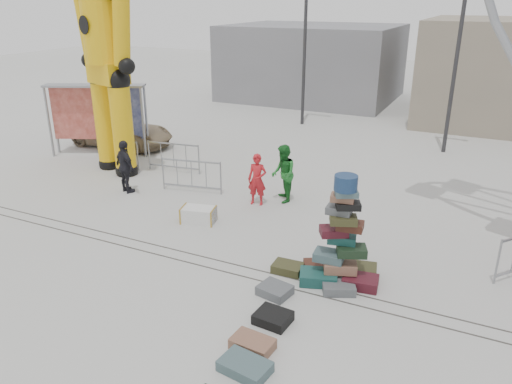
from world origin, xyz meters
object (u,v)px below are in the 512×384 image
at_px(lamp_post_right, 462,39).
at_px(banner_scaffold, 96,103).
at_px(suitcase_tower, 341,252).
at_px(pedestrian_green, 283,174).
at_px(steamer_trunk, 199,215).
at_px(barricade_dummy_a, 118,152).
at_px(pedestrian_black, 125,167).
at_px(barricade_dummy_b, 174,157).
at_px(lamp_post_left, 307,31).
at_px(parked_suv, 122,132).
at_px(barricade_dummy_c, 192,176).
at_px(pedestrian_red, 257,180).
at_px(crash_test_dummy, 106,56).

height_order(lamp_post_right, banner_scaffold, lamp_post_right).
xyz_separation_m(suitcase_tower, pedestrian_green, (-2.97, 3.78, 0.20)).
bearing_deg(steamer_trunk, barricade_dummy_a, 137.57).
bearing_deg(pedestrian_black, barricade_dummy_b, -72.55).
height_order(lamp_post_left, pedestrian_green, lamp_post_left).
distance_m(banner_scaffold, barricade_dummy_a, 2.41).
relative_size(lamp_post_left, barricade_dummy_b, 4.00).
distance_m(barricade_dummy_a, parked_suv, 2.84).
bearing_deg(lamp_post_left, pedestrian_black, -99.61).
bearing_deg(barricade_dummy_b, lamp_post_left, 70.90).
bearing_deg(barricade_dummy_a, barricade_dummy_b, 14.06).
bearing_deg(barricade_dummy_c, pedestrian_red, -12.09).
bearing_deg(crash_test_dummy, banner_scaffold, 164.10).
distance_m(barricade_dummy_b, pedestrian_black, 2.43).
xyz_separation_m(lamp_post_left, pedestrian_red, (2.35, -10.37, -3.68)).
xyz_separation_m(steamer_trunk, barricade_dummy_b, (-3.15, 3.39, 0.33)).
relative_size(lamp_post_right, banner_scaffold, 2.09).
bearing_deg(lamp_post_right, barricade_dummy_b, -141.59).
relative_size(crash_test_dummy, pedestrian_red, 4.86).
height_order(barricade_dummy_a, pedestrian_red, pedestrian_red).
distance_m(crash_test_dummy, barricade_dummy_c, 5.09).
bearing_deg(barricade_dummy_b, pedestrian_green, -18.95).
distance_m(steamer_trunk, parked_suv, 8.85).
xyz_separation_m(barricade_dummy_a, barricade_dummy_c, (3.94, -1.05, 0.00)).
xyz_separation_m(pedestrian_red, pedestrian_green, (0.62, 0.57, 0.10)).
xyz_separation_m(banner_scaffold, pedestrian_black, (3.66, -2.88, -1.25)).
xyz_separation_m(lamp_post_right, barricade_dummy_b, (-8.72, -6.91, -3.93)).
relative_size(barricade_dummy_c, pedestrian_black, 1.14).
bearing_deg(barricade_dummy_c, crash_test_dummy, 159.09).
distance_m(suitcase_tower, barricade_dummy_c, 6.80).
distance_m(barricade_dummy_c, parked_suv, 6.54).
relative_size(crash_test_dummy, banner_scaffold, 2.04).
height_order(lamp_post_right, pedestrian_red, lamp_post_right).
height_order(barricade_dummy_a, barricade_dummy_c, same).
bearing_deg(lamp_post_right, pedestrian_black, -133.75).
bearing_deg(lamp_post_right, pedestrian_green, -117.29).
height_order(lamp_post_right, barricade_dummy_b, lamp_post_right).
distance_m(crash_test_dummy, banner_scaffold, 3.08).
bearing_deg(parked_suv, banner_scaffold, -177.85).
bearing_deg(pedestrian_green, barricade_dummy_b, -130.79).
relative_size(barricade_dummy_b, parked_suv, 0.45).
height_order(banner_scaffold, pedestrian_black, banner_scaffold).
relative_size(lamp_post_left, barricade_dummy_a, 4.00).
bearing_deg(suitcase_tower, parked_suv, 135.05).
distance_m(banner_scaffold, barricade_dummy_c, 6.07).
height_order(barricade_dummy_b, pedestrian_black, pedestrian_black).
bearing_deg(steamer_trunk, suitcase_tower, -29.24).
xyz_separation_m(steamer_trunk, pedestrian_green, (1.54, 2.50, 0.68)).
distance_m(lamp_post_left, crash_test_dummy, 10.40).
bearing_deg(pedestrian_red, parked_suv, 148.17).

